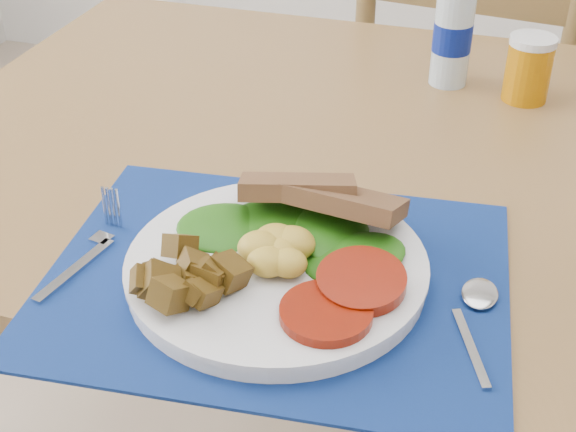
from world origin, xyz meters
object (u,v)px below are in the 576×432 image
object	(u,v)px
breakfast_plate	(270,261)
juice_glass	(528,71)
chair_far	(472,55)
water_bottle	(453,28)

from	to	relation	value
breakfast_plate	juice_glass	distance (m)	0.57
chair_far	water_bottle	size ratio (longest dim) A/B	6.15
juice_glass	chair_far	bearing A→B (deg)	102.94
chair_far	water_bottle	world-z (taller)	chair_far
breakfast_plate	juice_glass	bearing A→B (deg)	59.86
chair_far	juice_glass	world-z (taller)	chair_far
water_bottle	juice_glass	bearing A→B (deg)	-12.23
chair_far	breakfast_plate	bearing A→B (deg)	90.62
breakfast_plate	water_bottle	size ratio (longest dim) A/B	1.54
water_bottle	chair_far	bearing A→B (deg)	89.36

